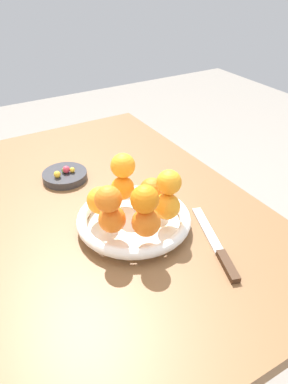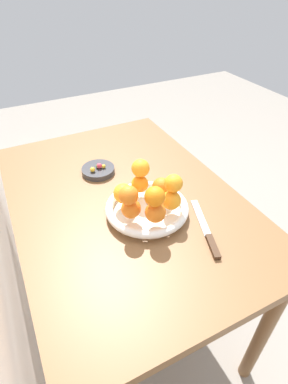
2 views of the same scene
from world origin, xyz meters
name	(u,v)px [view 2 (image 2 of 2)]	position (x,y,z in m)	size (l,w,h in m)	color
ground_plane	(130,308)	(0.00, 0.00, 0.00)	(6.00, 6.00, 0.00)	gray
dining_table	(125,214)	(0.00, 0.00, 0.65)	(1.10, 0.76, 0.74)	brown
fruit_bowl	(147,209)	(-0.12, -0.03, 0.76)	(0.27, 0.27, 0.04)	white
candy_dish	(98,170)	(0.18, 0.03, 0.75)	(0.13, 0.13, 0.02)	#333338
orange_0	(140,184)	(-0.04, -0.04, 0.81)	(0.06, 0.06, 0.06)	orange
orange_1	(123,193)	(-0.07, 0.03, 0.81)	(0.07, 0.07, 0.07)	orange
orange_2	(131,209)	(-0.15, 0.04, 0.81)	(0.06, 0.06, 0.06)	orange
orange_3	(155,212)	(-0.19, -0.02, 0.81)	(0.06, 0.06, 0.06)	orange
orange_4	(171,200)	(-0.17, -0.09, 0.81)	(0.06, 0.06, 0.06)	orange
orange_5	(161,187)	(-0.09, -0.10, 0.81)	(0.06, 0.06, 0.06)	orange
orange_6	(141,168)	(-0.04, -0.05, 0.87)	(0.06, 0.06, 0.06)	orange
orange_7	(155,197)	(-0.20, -0.02, 0.88)	(0.06, 0.06, 0.06)	orange
orange_8	(129,195)	(-0.15, 0.05, 0.87)	(0.06, 0.06, 0.06)	orange
orange_9	(174,183)	(-0.16, -0.10, 0.87)	(0.06, 0.06, 0.06)	orange
candy_ball_0	(93,170)	(0.17, 0.06, 0.77)	(0.02, 0.02, 0.02)	gold
candy_ball_1	(98,166)	(0.18, 0.03, 0.77)	(0.02, 0.02, 0.02)	#4C9947
candy_ball_2	(99,166)	(0.18, 0.03, 0.77)	(0.02, 0.02, 0.02)	#C6384C
candy_ball_3	(104,166)	(0.17, 0.01, 0.77)	(0.02, 0.02, 0.02)	gold
knife	(207,232)	(-0.28, -0.16, 0.75)	(0.25, 0.11, 0.01)	#3F2819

